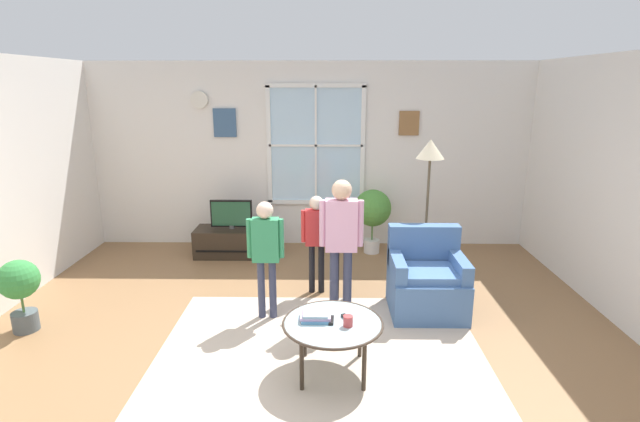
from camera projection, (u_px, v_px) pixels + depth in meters
The scene contains 18 objects.
ground_plane at pixel (299, 349), 4.41m from camera, with size 6.88×6.61×0.02m, color olive.
back_wall at pixel (310, 155), 7.02m from camera, with size 6.28×0.17×2.65m.
area_rug at pixel (321, 350), 4.37m from camera, with size 2.92×2.20×0.01m, color #C6B29E.
tv_stand at pixel (233, 242), 6.75m from camera, with size 1.02×0.48×0.39m.
television at pixel (231, 214), 6.64m from camera, with size 0.57×0.08×0.41m.
armchair at pixel (426, 282), 5.07m from camera, with size 0.76×0.74×0.87m.
coffee_table at pixel (333, 325), 3.93m from camera, with size 0.83×0.83×0.46m.
book_stack at pixel (316, 316), 3.97m from camera, with size 0.25×0.19×0.07m.
cup at pixel (348, 321), 3.86m from camera, with size 0.08×0.08×0.09m, color #BF3F3F.
remote_near_books at pixel (347, 318), 3.97m from camera, with size 0.04×0.14×0.02m, color black.
remote_near_cup at pixel (331, 320), 3.94m from camera, with size 0.04×0.14×0.02m, color black.
person_blue_shirt at pixel (342, 230), 5.19m from camera, with size 0.39×0.18×1.30m.
person_pink_shirt at pixel (341, 233), 4.77m from camera, with size 0.44×0.20×1.44m.
person_green_shirt at pixel (266, 247), 4.80m from camera, with size 0.37×0.17×1.23m.
person_red_shirt at pixel (317, 233), 5.42m from camera, with size 0.34×0.16×1.14m.
potted_plant_by_window at pixel (373, 210), 6.75m from camera, with size 0.52×0.52×0.91m.
potted_plant_corner at pixel (20, 287), 4.62m from camera, with size 0.38×0.38×0.72m.
floor_lamp at pixel (430, 164), 5.51m from camera, with size 0.32×0.32×1.73m.
Camera 1 is at (0.25, -3.93, 2.35)m, focal length 27.10 mm.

